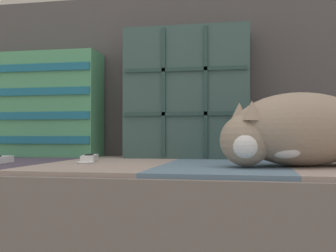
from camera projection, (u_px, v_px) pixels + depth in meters
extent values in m
cube|color=#6B605B|center=(171.00, 201.00, 1.20)|extent=(1.97, 0.80, 0.21)
cube|color=#423847|center=(18.00, 162.00, 1.28)|extent=(0.31, 0.72, 0.01)
cube|color=gray|center=(117.00, 163.00, 1.22)|extent=(0.31, 0.72, 0.01)
cube|color=slate|center=(226.00, 164.00, 1.16)|extent=(0.31, 0.72, 0.01)
cube|color=#474242|center=(188.00, 77.00, 1.54)|extent=(1.97, 0.14, 0.58)
cube|color=#38514C|center=(188.00, 93.00, 1.40)|extent=(0.41, 0.13, 0.43)
cube|color=#28423D|center=(184.00, 114.00, 1.33)|extent=(0.39, 0.01, 0.01)
cube|color=#28423D|center=(164.00, 92.00, 1.34)|extent=(0.01, 0.01, 0.41)
cube|color=#28423D|center=(184.00, 69.00, 1.33)|extent=(0.39, 0.01, 0.01)
cube|color=#28423D|center=(206.00, 91.00, 1.32)|extent=(0.01, 0.01, 0.41)
cube|color=#4C9366|center=(35.00, 105.00, 1.50)|extent=(0.47, 0.13, 0.36)
cube|color=#1E667F|center=(25.00, 140.00, 1.43)|extent=(0.46, 0.01, 0.03)
cube|color=#1E667F|center=(25.00, 116.00, 1.43)|extent=(0.46, 0.01, 0.03)
cube|color=#1E667F|center=(25.00, 92.00, 1.44)|extent=(0.46, 0.01, 0.03)
cube|color=#1E667F|center=(25.00, 68.00, 1.44)|extent=(0.46, 0.01, 0.03)
ellipsoid|color=gray|center=(303.00, 129.00, 1.02)|extent=(0.42, 0.35, 0.18)
sphere|color=gray|center=(246.00, 140.00, 0.98)|extent=(0.12, 0.12, 0.12)
sphere|color=white|center=(245.00, 144.00, 0.95)|extent=(0.07, 0.07, 0.07)
ellipsoid|color=white|center=(286.00, 141.00, 0.95)|extent=(0.11, 0.05, 0.08)
cone|color=gray|center=(252.00, 110.00, 0.95)|extent=(0.05, 0.05, 0.05)
cone|color=gray|center=(239.00, 112.00, 1.02)|extent=(0.05, 0.05, 0.05)
cube|color=white|center=(90.00, 158.00, 1.22)|extent=(0.07, 0.16, 0.02)
cube|color=black|center=(89.00, 155.00, 1.21)|extent=(0.03, 0.06, 0.00)
cube|color=black|center=(93.00, 157.00, 1.29)|extent=(0.03, 0.02, 0.02)
torus|color=silver|center=(86.00, 162.00, 1.12)|extent=(0.06, 0.06, 0.01)
cube|color=black|center=(7.00, 159.00, 1.18)|extent=(0.03, 0.01, 0.02)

